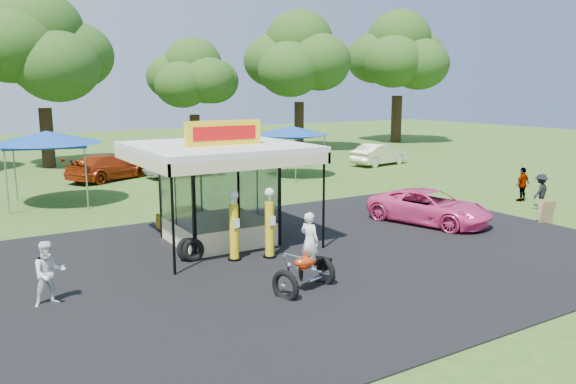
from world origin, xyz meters
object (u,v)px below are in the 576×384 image
pink_sedan (430,207)px  spectator_east_a (541,191)px  gas_station_kiosk (218,191)px  kiosk_car (194,216)px  spectator_west (49,273)px  spectator_east_b (523,184)px  bg_car_b (108,167)px  bg_car_d (272,152)px  tent_east (291,131)px  tent_west (46,138)px  bg_car_e (380,154)px  motorcycle (308,259)px  gas_pump_right (270,225)px  bg_car_c (185,163)px  a_frame_sign (546,212)px  gas_pump_left (234,227)px

pink_sedan → spectator_east_a: bearing=-21.4°
gas_station_kiosk → kiosk_car: (-0.00, 2.21, -1.30)m
kiosk_car → spectator_west: bearing=131.7°
gas_station_kiosk → spectator_west: 6.69m
gas_station_kiosk → spectator_east_a: 14.54m
spectator_east_b → bg_car_b: spectator_east_b is taller
kiosk_car → spectator_east_a: spectator_east_a is taller
pink_sedan → bg_car_b: bg_car_b is taller
bg_car_d → tent_east: tent_east is taller
spectator_east_a → tent_west: size_ratio=0.32×
pink_sedan → bg_car_e: (9.69, 14.18, 0.08)m
motorcycle → pink_sedan: bearing=6.4°
gas_pump_right → tent_west: (-4.37, 12.35, 1.96)m
pink_sedan → spectator_east_a: (6.20, -0.53, 0.11)m
motorcycle → bg_car_b: 21.06m
bg_car_c → bg_car_e: (13.35, -2.17, -0.08)m
pink_sedan → spectator_west: 14.05m
tent_west → spectator_east_a: bearing=-33.9°
motorcycle → tent_east: size_ratio=0.50×
tent_east → gas_station_kiosk: bearing=-131.6°
spectator_east_a → bg_car_e: spectator_east_a is taller
pink_sedan → tent_west: 16.85m
gas_station_kiosk → kiosk_car: bearing=90.0°
spectator_east_a → gas_pump_right: bearing=-10.4°
spectator_east_b → bg_car_d: size_ratio=0.28×
gas_station_kiosk → kiosk_car: size_ratio=1.92×
pink_sedan → spectator_east_b: (6.97, 0.93, 0.14)m
gas_station_kiosk → motorcycle: size_ratio=2.51×
pink_sedan → spectator_east_a: 6.22m
tent_west → tent_east: size_ratio=1.10×
pink_sedan → tent_west: size_ratio=0.99×
gas_station_kiosk → a_frame_sign: 12.77m
a_frame_sign → tent_east: 15.58m
gas_pump_left → spectator_west: size_ratio=1.37×
kiosk_car → bg_car_e: size_ratio=0.63×
spectator_east_b → pink_sedan: bearing=3.9°
gas_station_kiosk → spectator_east_b: (15.08, -0.88, -0.98)m
gas_station_kiosk → bg_car_c: bearing=73.0°
gas_pump_left → kiosk_car: 4.45m
pink_sedan → tent_east: 13.16m
kiosk_car → spectator_east_b: size_ratio=1.76×
pink_sedan → spectator_west: spectator_west is taller
gas_pump_left → a_frame_sign: gas_pump_left is taller
gas_station_kiosk → bg_car_d: (11.78, 16.79, -0.98)m
kiosk_car → bg_car_c: (4.45, 12.33, 0.34)m
gas_pump_left → kiosk_car: (0.50, 4.38, -0.57)m
spectator_east_a → gas_pump_left: bearing=-11.7°
bg_car_c → bg_car_d: (7.33, 2.25, -0.01)m
a_frame_sign → bg_car_d: size_ratio=0.16×
spectator_west → gas_pump_right: bearing=-1.1°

